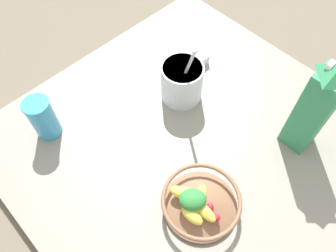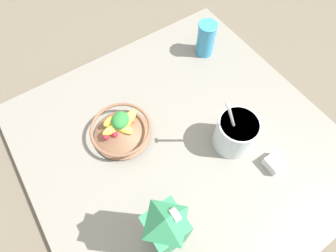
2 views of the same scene
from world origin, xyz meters
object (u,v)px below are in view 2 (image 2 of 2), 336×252
Objects in this scene: milk_carton at (166,230)px; spice_jar at (275,163)px; drinking_cup at (206,38)px; fruit_bowl at (121,129)px; yogurt_tub at (236,132)px.

spice_jar is at bearing -91.55° from milk_carton.
spice_jar is at bearing 167.51° from drinking_cup.
milk_carton is (-0.33, 0.05, 0.11)m from fruit_bowl.
drinking_cup reaches higher than fruit_bowl.
fruit_bowl is at bearing 43.71° from spice_jar.
yogurt_tub is at bearing 23.49° from spice_jar.
yogurt_tub is (0.12, -0.32, -0.08)m from milk_carton.
spice_jar is (-0.01, -0.38, -0.13)m from milk_carton.
spice_jar is at bearing -136.29° from fruit_bowl.
yogurt_tub is 1.84× the size of drinking_cup.
spice_jar is (-0.13, -0.06, -0.05)m from yogurt_tub.
milk_carton is 0.68m from drinking_cup.
milk_carton reaches higher than yogurt_tub.
milk_carton reaches higher than spice_jar.
yogurt_tub is 4.51× the size of spice_jar.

